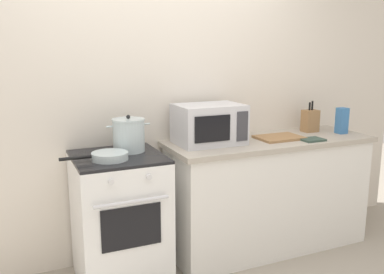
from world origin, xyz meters
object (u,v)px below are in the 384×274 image
(stove, at_px, (120,219))
(microwave, at_px, (209,124))
(stock_pot, at_px, (129,135))
(cutting_board, at_px, (279,138))
(knife_block, at_px, (310,121))
(oven_mitt, at_px, (312,140))
(frying_pan, at_px, (109,156))
(pasta_box, at_px, (342,121))

(stove, height_order, microwave, microwave)
(stock_pot, xyz_separation_m, cutting_board, (1.22, -0.08, -0.11))
(knife_block, distance_m, oven_mitt, 0.38)
(stove, relative_size, frying_pan, 2.10)
(frying_pan, distance_m, cutting_board, 1.41)
(stock_pot, relative_size, oven_mitt, 1.73)
(knife_block, distance_m, pasta_box, 0.26)
(stock_pot, bearing_deg, oven_mitt, -9.65)
(stove, height_order, stock_pot, stock_pot)
(stove, distance_m, oven_mitt, 1.60)
(cutting_board, bearing_deg, oven_mitt, -39.00)
(stock_pot, height_order, oven_mitt, stock_pot)
(stove, bearing_deg, microwave, 6.20)
(stove, relative_size, microwave, 1.84)
(stove, distance_m, pasta_box, 2.02)
(stock_pot, bearing_deg, knife_block, 2.07)
(frying_pan, height_order, oven_mitt, frying_pan)
(stove, bearing_deg, oven_mitt, -5.97)
(cutting_board, relative_size, oven_mitt, 2.00)
(pasta_box, bearing_deg, cutting_board, 177.21)
(stove, height_order, cutting_board, cutting_board)
(frying_pan, relative_size, microwave, 0.88)
(stove, xyz_separation_m, cutting_board, (1.32, 0.00, 0.47))
(knife_block, bearing_deg, stock_pot, -177.93)
(frying_pan, relative_size, cutting_board, 1.22)
(stove, xyz_separation_m, stock_pot, (0.10, 0.08, 0.58))
(frying_pan, bearing_deg, stock_pot, 43.40)
(oven_mitt, bearing_deg, pasta_box, 17.24)
(oven_mitt, bearing_deg, cutting_board, 141.00)
(knife_block, xyz_separation_m, oven_mitt, (-0.22, -0.30, -0.09))
(frying_pan, xyz_separation_m, microwave, (0.81, 0.17, 0.12))
(stock_pot, distance_m, microwave, 0.63)
(stock_pot, relative_size, frying_pan, 0.71)
(stove, xyz_separation_m, knife_block, (1.74, 0.14, 0.56))
(stock_pot, distance_m, cutting_board, 1.23)
(stove, height_order, frying_pan, frying_pan)
(microwave, distance_m, knife_block, 1.02)
(cutting_board, bearing_deg, stock_pot, 176.21)
(stove, bearing_deg, stock_pot, 38.15)
(microwave, bearing_deg, frying_pan, -168.02)
(frying_pan, relative_size, oven_mitt, 2.43)
(cutting_board, bearing_deg, microwave, 172.51)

